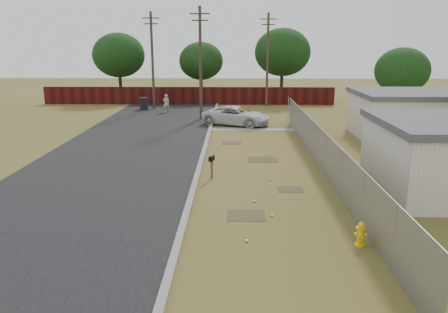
{
  "coord_description": "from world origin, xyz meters",
  "views": [
    {
      "loc": [
        -1.26,
        -19.99,
        6.14
      ],
      "look_at": [
        -1.71,
        -0.59,
        1.1
      ],
      "focal_mm": 35.0,
      "sensor_mm": 36.0,
      "label": 1
    }
  ],
  "objects_px": {
    "pickup_truck": "(237,116)",
    "trash_bin": "(144,103)",
    "mailbox": "(212,160)",
    "pedestrian": "(166,103)",
    "fire_hydrant": "(361,234)"
  },
  "relations": [
    {
      "from": "pickup_truck",
      "to": "trash_bin",
      "type": "height_order",
      "value": "pickup_truck"
    },
    {
      "from": "mailbox",
      "to": "trash_bin",
      "type": "relative_size",
      "value": 0.98
    },
    {
      "from": "trash_bin",
      "to": "pickup_truck",
      "type": "bearing_deg",
      "value": -42.2
    },
    {
      "from": "pickup_truck",
      "to": "pedestrian",
      "type": "xyz_separation_m",
      "value": [
        -6.4,
        6.14,
        0.12
      ]
    },
    {
      "from": "mailbox",
      "to": "pickup_truck",
      "type": "height_order",
      "value": "pickup_truck"
    },
    {
      "from": "pedestrian",
      "to": "fire_hydrant",
      "type": "bearing_deg",
      "value": 90.31
    },
    {
      "from": "pedestrian",
      "to": "pickup_truck",
      "type": "bearing_deg",
      "value": 115.83
    },
    {
      "from": "pickup_truck",
      "to": "pedestrian",
      "type": "relative_size",
      "value": 3.1
    },
    {
      "from": "fire_hydrant",
      "to": "pedestrian",
      "type": "height_order",
      "value": "pedestrian"
    },
    {
      "from": "pickup_truck",
      "to": "pedestrian",
      "type": "bearing_deg",
      "value": 67.24
    },
    {
      "from": "mailbox",
      "to": "pickup_truck",
      "type": "xyz_separation_m",
      "value": [
        1.22,
        13.89,
        -0.16
      ]
    },
    {
      "from": "fire_hydrant",
      "to": "pedestrian",
      "type": "xyz_separation_m",
      "value": [
        -10.16,
        26.95,
        0.46
      ]
    },
    {
      "from": "fire_hydrant",
      "to": "trash_bin",
      "type": "distance_m",
      "value": 31.47
    },
    {
      "from": "pickup_truck",
      "to": "mailbox",
      "type": "bearing_deg",
      "value": -163.98
    },
    {
      "from": "pickup_truck",
      "to": "fire_hydrant",
      "type": "bearing_deg",
      "value": -148.69
    }
  ]
}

